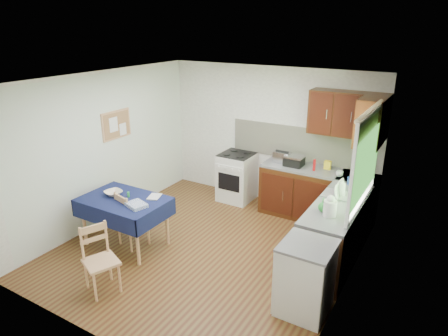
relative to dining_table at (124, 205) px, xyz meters
The scene contains 33 objects.
floor 1.40m from the dining_table, 23.93° to the left, with size 4.20×4.20×0.00m, color #4B2514.
ceiling 2.22m from the dining_table, 23.93° to the left, with size 4.00×4.20×0.02m, color silver.
wall_back 2.90m from the dining_table, 66.44° to the left, with size 4.00×0.02×2.50m, color silver.
wall_front 2.05m from the dining_table, 54.57° to the right, with size 4.00×0.02×2.50m, color silver.
wall_left 1.16m from the dining_table, 149.77° to the left, with size 0.02×4.20×2.50m, color white.
wall_right 3.23m from the dining_table, ahead, with size 0.02×4.20×2.50m, color silver.
base_cabinets 3.06m from the dining_table, 35.24° to the left, with size 1.90×2.30×0.86m.
worktop_back 3.18m from the dining_table, 46.51° to the left, with size 1.90×0.60×0.04m, color slate.
worktop_right 3.07m from the dining_table, 22.15° to the left, with size 0.60×1.70×0.04m, color slate.
worktop_corner 3.66m from the dining_table, 39.10° to the left, with size 0.60×0.60×0.04m, color slate.
splashback 3.19m from the dining_table, 55.41° to the left, with size 2.70×0.02×0.60m, color beige.
upper_cabinets 3.72m from the dining_table, 40.89° to the left, with size 1.20×0.85×0.70m.
stove 2.40m from the dining_table, 74.57° to the left, with size 0.60×0.61×0.92m.
window 3.48m from the dining_table, 21.18° to the left, with size 0.04×1.48×1.26m.
fridge 2.84m from the dining_table, ahead, with size 0.58×0.60×0.89m.
corkboard 1.49m from the dining_table, 136.09° to the left, with size 0.04×0.62×0.47m.
dining_table is the anchor object (origin of this frame).
chair_far 0.21m from the dining_table, ahead, with size 0.47×0.47×0.87m.
chair_near 1.10m from the dining_table, 62.96° to the right, with size 0.50×0.50×0.87m.
toaster 2.78m from the dining_table, 56.57° to the left, with size 0.28×0.18×0.22m.
sandwich_press 2.89m from the dining_table, 52.19° to the left, with size 0.31×0.27×0.18m.
sauce_bottle 3.09m from the dining_table, 46.03° to the left, with size 0.04×0.04×0.19m, color #BA0E12.
yellow_packet 3.33m from the dining_table, 46.04° to the left, with size 0.11×0.07×0.14m, color yellow.
dish_rack 3.12m from the dining_table, 26.90° to the left, with size 0.44×0.34×0.21m.
kettle 2.95m from the dining_table, 14.34° to the left, with size 0.17×0.17×0.28m.
cup 3.37m from the dining_table, 40.02° to the left, with size 0.11×0.11×0.09m, color silver.
soap_bottle_a 3.16m from the dining_table, 26.67° to the left, with size 0.10×0.10×0.27m, color silver.
soap_bottle_b 3.41m from the dining_table, 34.17° to the left, with size 0.08×0.08×0.17m, color #1D4DAD.
soap_bottle_c 2.87m from the dining_table, 16.61° to the left, with size 0.14×0.14×0.17m, color green.
plate_bowl 0.27m from the dining_table, behind, with size 0.25×0.25×0.06m, color beige.
book 0.39m from the dining_table, 41.24° to the left, with size 0.17×0.23×0.02m, color white.
spice_jar 0.17m from the dining_table, 77.15° to the left, with size 0.04×0.04×0.08m, color #268E3F.
tea_towel 0.38m from the dining_table, 15.94° to the right, with size 0.28×0.22×0.05m, color navy.
Camera 1 is at (2.86, -4.35, 3.21)m, focal length 32.00 mm.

